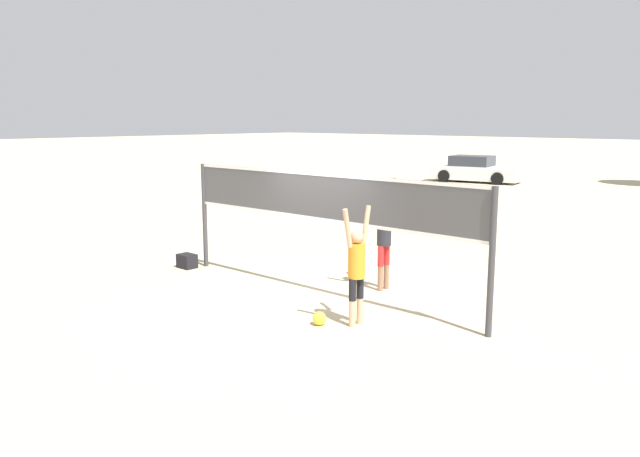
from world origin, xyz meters
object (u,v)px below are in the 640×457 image
Objects in this scene: player_spiker at (357,264)px; parked_car_near at (475,170)px; player_blocker at (384,232)px; volleyball at (319,318)px; volleyball_net at (320,206)px; gear_bag at (187,261)px.

player_spiker reaches higher than parked_car_near.
parked_car_near is (-9.95, 22.56, -0.40)m from player_spiker.
parked_car_near is at bearing -156.30° from player_blocker.
player_blocker is at bearing 101.60° from volleyball.
volleyball_net is at bearing 60.03° from player_spiker.
volleyball is 4.98m from gear_bag.
volleyball is 24.86m from parked_car_near.
player_spiker is 0.89× the size of player_blocker.
volleyball_net reaches higher than volleyball.
volleyball_net is 17.30× the size of gear_bag.
volleyball_net is at bearing -78.49° from parked_car_near.
parked_car_near is (-9.51, 22.97, 0.51)m from volleyball.
player_spiker reaches higher than gear_bag.
gear_bag is at bearing -173.80° from volleyball_net.
player_spiker is 2.25m from player_blocker.
volleyball is 0.05× the size of parked_car_near.
player_blocker is at bearing 57.30° from volleyball_net.
volleyball is at bearing -48.37° from volleyball_net.
player_blocker reaches higher than player_spiker.
gear_bag is at bearing 169.00° from volleyball.
gear_bag is (-3.69, -0.40, -1.56)m from volleyball_net.
gear_bag is at bearing -87.67° from parked_car_near.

